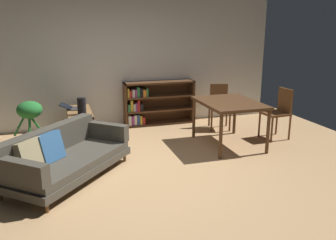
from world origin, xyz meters
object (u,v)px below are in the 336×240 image
object	(u,v)px
open_laptop	(74,108)
potted_floor_plant	(30,118)
dining_chair_far	(219,104)
dining_chair_near	(279,110)
bookshelf	(154,103)
fabric_couch	(62,156)
media_console	(80,125)
desk_speaker	(82,106)
dining_table	(229,106)

from	to	relation	value
open_laptop	potted_floor_plant	size ratio (longest dim) A/B	0.63
dining_chair_far	potted_floor_plant	bearing A→B (deg)	179.79
dining_chair_near	bookshelf	size ratio (longest dim) A/B	0.62
dining_chair_near	dining_chair_far	xyz separation A→B (m)	(-0.75, 0.93, -0.02)
dining_chair_far	fabric_couch	bearing A→B (deg)	-151.89
media_console	potted_floor_plant	world-z (taller)	potted_floor_plant
desk_speaker	dining_chair_near	xyz separation A→B (m)	(3.46, -0.71, -0.16)
bookshelf	fabric_couch	bearing A→B (deg)	-129.22
potted_floor_plant	dining_table	xyz separation A→B (m)	(3.27, -1.04, 0.22)
open_laptop	dining_chair_near	distance (m)	3.76
dining_chair_near	bookshelf	world-z (taller)	dining_chair_near
bookshelf	desk_speaker	bearing A→B (deg)	-149.61
dining_table	bookshelf	xyz separation A→B (m)	(-0.89, 1.69, -0.25)
desk_speaker	potted_floor_plant	xyz separation A→B (m)	(-0.86, 0.24, -0.21)
media_console	open_laptop	xyz separation A→B (m)	(-0.09, 0.18, 0.30)
media_console	dining_chair_near	world-z (taller)	dining_chair_near
media_console	open_laptop	bearing A→B (deg)	116.75
fabric_couch	media_console	distance (m)	1.73
open_laptop	dining_chair_far	bearing A→B (deg)	-4.76
dining_chair_near	media_console	bearing A→B (deg)	164.13
dining_table	media_console	bearing A→B (deg)	155.95
open_laptop	media_console	bearing A→B (deg)	-63.25
dining_chair_near	bookshelf	distance (m)	2.51
media_console	bookshelf	bearing A→B (deg)	21.39
media_console	fabric_couch	bearing A→B (deg)	-101.08
desk_speaker	potted_floor_plant	size ratio (longest dim) A/B	0.38
open_laptop	dining_chair_far	xyz separation A→B (m)	(2.82, -0.24, -0.06)
fabric_couch	dining_table	bearing A→B (deg)	12.46
fabric_couch	open_laptop	distance (m)	1.90
fabric_couch	bookshelf	size ratio (longest dim) A/B	1.30
fabric_couch	open_laptop	bearing A→B (deg)	82.57
open_laptop	dining_table	xyz separation A→B (m)	(2.52, -1.26, 0.14)
media_console	potted_floor_plant	size ratio (longest dim) A/B	1.38
potted_floor_plant	dining_chair_far	xyz separation A→B (m)	(3.57, -0.01, 0.03)
fabric_couch	open_laptop	world-z (taller)	fabric_couch
dining_table	open_laptop	bearing A→B (deg)	153.43
fabric_couch	potted_floor_plant	world-z (taller)	potted_floor_plant
dining_table	dining_chair_near	distance (m)	1.07
media_console	dining_table	bearing A→B (deg)	-24.05
bookshelf	potted_floor_plant	bearing A→B (deg)	-164.65
media_console	desk_speaker	distance (m)	0.51
desk_speaker	bookshelf	xyz separation A→B (m)	(1.52, 0.89, -0.23)
fabric_couch	dining_chair_near	world-z (taller)	dining_chair_near
desk_speaker	potted_floor_plant	distance (m)	0.92
media_console	dining_chair_near	xyz separation A→B (m)	(3.49, -0.99, 0.26)
desk_speaker	bookshelf	size ratio (longest dim) A/B	0.20
open_laptop	dining_chair_near	size ratio (longest dim) A/B	0.53
fabric_couch	bookshelf	bearing A→B (deg)	50.78
desk_speaker	dining_chair_near	distance (m)	3.53
desk_speaker	dining_table	xyz separation A→B (m)	(2.40, -0.80, 0.02)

